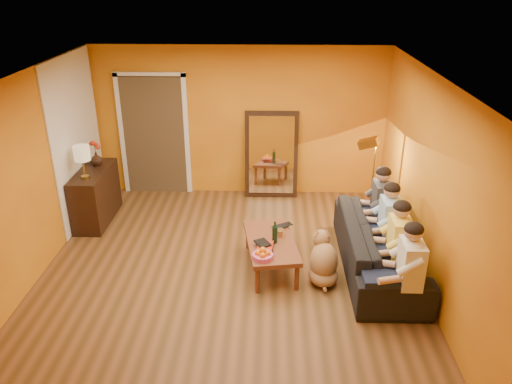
{
  "coord_description": "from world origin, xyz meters",
  "views": [
    {
      "loc": [
        0.55,
        -5.57,
        3.74
      ],
      "look_at": [
        0.35,
        0.5,
        1.0
      ],
      "focal_mm": 35.0,
      "sensor_mm": 36.0,
      "label": 1
    }
  ],
  "objects_px": {
    "coffee_table": "(271,254)",
    "person_far_left": "(410,271)",
    "table_lamp": "(83,162)",
    "sofa": "(379,246)",
    "wine_bottle": "(275,232)",
    "mirror_frame": "(271,154)",
    "vase": "(96,159)",
    "dog": "(324,258)",
    "tumbler": "(280,233)",
    "laptop": "(284,227)",
    "person_mid_right": "(389,225)",
    "person_far_right": "(381,207)",
    "floor_lamp": "(372,184)",
    "person_mid_left": "(399,246)",
    "sideboard": "(96,196)"
  },
  "relations": [
    {
      "from": "person_mid_right",
      "to": "tumbler",
      "type": "xyz_separation_m",
      "value": [
        -1.45,
        -0.01,
        -0.14
      ]
    },
    {
      "from": "table_lamp",
      "to": "wine_bottle",
      "type": "bearing_deg",
      "value": -20.75
    },
    {
      "from": "table_lamp",
      "to": "person_mid_right",
      "type": "relative_size",
      "value": 0.42
    },
    {
      "from": "person_mid_left",
      "to": "dog",
      "type": "bearing_deg",
      "value": 172.05
    },
    {
      "from": "sideboard",
      "to": "vase",
      "type": "height_order",
      "value": "vase"
    },
    {
      "from": "floor_lamp",
      "to": "person_mid_left",
      "type": "distance_m",
      "value": 1.68
    },
    {
      "from": "mirror_frame",
      "to": "person_mid_left",
      "type": "xyz_separation_m",
      "value": [
        1.58,
        -2.83,
        -0.15
      ]
    },
    {
      "from": "mirror_frame",
      "to": "coffee_table",
      "type": "distance_m",
      "value": 2.47
    },
    {
      "from": "person_far_left",
      "to": "floor_lamp",
      "type": "bearing_deg",
      "value": 90.77
    },
    {
      "from": "person_far_right",
      "to": "laptop",
      "type": "distance_m",
      "value": 1.44
    },
    {
      "from": "person_far_right",
      "to": "tumbler",
      "type": "bearing_deg",
      "value": -159.0
    },
    {
      "from": "dog",
      "to": "tumbler",
      "type": "height_order",
      "value": "dog"
    },
    {
      "from": "sofa",
      "to": "laptop",
      "type": "relative_size",
      "value": 7.85
    },
    {
      "from": "sofa",
      "to": "floor_lamp",
      "type": "height_order",
      "value": "floor_lamp"
    },
    {
      "from": "person_mid_left",
      "to": "person_mid_right",
      "type": "relative_size",
      "value": 1.0
    },
    {
      "from": "laptop",
      "to": "vase",
      "type": "relative_size",
      "value": 1.43
    },
    {
      "from": "person_mid_left",
      "to": "laptop",
      "type": "height_order",
      "value": "person_mid_left"
    },
    {
      "from": "person_mid_left",
      "to": "tumbler",
      "type": "height_order",
      "value": "person_mid_left"
    },
    {
      "from": "sideboard",
      "to": "sofa",
      "type": "height_order",
      "value": "sideboard"
    },
    {
      "from": "wine_bottle",
      "to": "vase",
      "type": "bearing_deg",
      "value": 150.23
    },
    {
      "from": "person_mid_left",
      "to": "vase",
      "type": "distance_m",
      "value": 4.82
    },
    {
      "from": "table_lamp",
      "to": "person_mid_left",
      "type": "distance_m",
      "value": 4.63
    },
    {
      "from": "sofa",
      "to": "coffee_table",
      "type": "xyz_separation_m",
      "value": [
        -1.44,
        -0.03,
        -0.13
      ]
    },
    {
      "from": "coffee_table",
      "to": "person_mid_left",
      "type": "distance_m",
      "value": 1.68
    },
    {
      "from": "tumbler",
      "to": "table_lamp",
      "type": "bearing_deg",
      "value": 162.7
    },
    {
      "from": "mirror_frame",
      "to": "tumbler",
      "type": "relative_size",
      "value": 14.25
    },
    {
      "from": "mirror_frame",
      "to": "dog",
      "type": "bearing_deg",
      "value": -75.72
    },
    {
      "from": "coffee_table",
      "to": "person_far_left",
      "type": "relative_size",
      "value": 1.0
    },
    {
      "from": "person_mid_left",
      "to": "vase",
      "type": "relative_size",
      "value": 5.83
    },
    {
      "from": "laptop",
      "to": "vase",
      "type": "height_order",
      "value": "vase"
    },
    {
      "from": "person_mid_left",
      "to": "laptop",
      "type": "relative_size",
      "value": 4.07
    },
    {
      "from": "person_far_left",
      "to": "tumbler",
      "type": "relative_size",
      "value": 11.44
    },
    {
      "from": "sofa",
      "to": "dog",
      "type": "relative_size",
      "value": 3.36
    },
    {
      "from": "table_lamp",
      "to": "sofa",
      "type": "height_order",
      "value": "table_lamp"
    },
    {
      "from": "coffee_table",
      "to": "dog",
      "type": "xyz_separation_m",
      "value": [
        0.68,
        -0.3,
        0.14
      ]
    },
    {
      "from": "sofa",
      "to": "dog",
      "type": "bearing_deg",
      "value": 113.16
    },
    {
      "from": "person_mid_right",
      "to": "laptop",
      "type": "distance_m",
      "value": 1.42
    },
    {
      "from": "table_lamp",
      "to": "vase",
      "type": "height_order",
      "value": "table_lamp"
    },
    {
      "from": "person_far_right",
      "to": "tumbler",
      "type": "xyz_separation_m",
      "value": [
        -1.45,
        -0.56,
        -0.14
      ]
    },
    {
      "from": "sofa",
      "to": "coffee_table",
      "type": "distance_m",
      "value": 1.45
    },
    {
      "from": "person_far_left",
      "to": "wine_bottle",
      "type": "relative_size",
      "value": 3.94
    },
    {
      "from": "sofa",
      "to": "vase",
      "type": "distance_m",
      "value": 4.56
    },
    {
      "from": "person_mid_left",
      "to": "vase",
      "type": "height_order",
      "value": "person_mid_left"
    },
    {
      "from": "tumbler",
      "to": "laptop",
      "type": "bearing_deg",
      "value": 75.38
    },
    {
      "from": "mirror_frame",
      "to": "person_mid_left",
      "type": "bearing_deg",
      "value": -60.84
    },
    {
      "from": "wine_bottle",
      "to": "dog",
      "type": "bearing_deg",
      "value": -21.45
    },
    {
      "from": "tumbler",
      "to": "floor_lamp",
      "type": "bearing_deg",
      "value": 38.5
    },
    {
      "from": "dog",
      "to": "vase",
      "type": "xyz_separation_m",
      "value": [
        -3.48,
        1.88,
        0.6
      ]
    },
    {
      "from": "floor_lamp",
      "to": "person_far_right",
      "type": "xyz_separation_m",
      "value": [
        0.03,
        -0.57,
        -0.11
      ]
    },
    {
      "from": "sofa",
      "to": "person_mid_left",
      "type": "bearing_deg",
      "value": -163.89
    }
  ]
}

